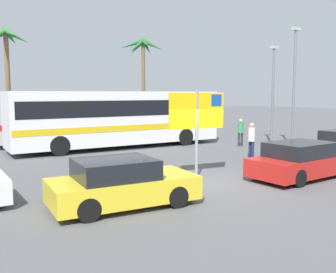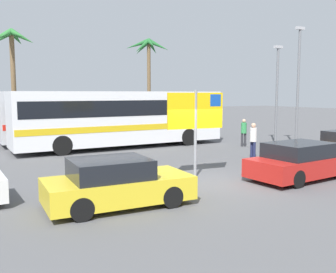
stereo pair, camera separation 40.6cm
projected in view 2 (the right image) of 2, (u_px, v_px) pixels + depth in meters
The scene contains 12 objects.
ground at pixel (211, 182), 13.25m from camera, with size 120.00×120.00×0.00m, color #565659.
bus_front_coach at pixel (122, 116), 21.47m from camera, with size 11.97×2.55×3.17m.
bus_rear_coach at pixel (100, 113), 24.31m from camera, with size 11.97×2.55×3.17m.
ferry_sign at pixel (197, 114), 13.71m from camera, with size 2.19×0.33×3.20m.
car_yellow at pixel (116, 183), 10.34m from camera, with size 4.04×2.03×1.32m.
car_red at pixel (302, 161), 13.69m from camera, with size 4.51×2.08×1.32m.
pedestrian_near_sign at pixel (244, 130), 21.94m from camera, with size 0.32×0.32×1.60m.
pedestrian_crossing_lot at pixel (253, 138), 17.78m from camera, with size 0.32×0.32×1.69m.
lamp_post_left_side at pixel (277, 90), 22.68m from camera, with size 0.56×0.20×5.87m.
lamp_post_right_side at pixel (298, 82), 21.64m from camera, with size 0.56×0.20×6.79m.
palm_tree_seaside at pixel (12, 51), 25.30m from camera, with size 2.99×2.84×7.36m.
palm_tree_inland at pixel (149, 54), 33.78m from camera, with size 3.99×4.10×7.91m.
Camera 2 is at (-7.72, -10.55, 3.08)m, focal length 40.58 mm.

